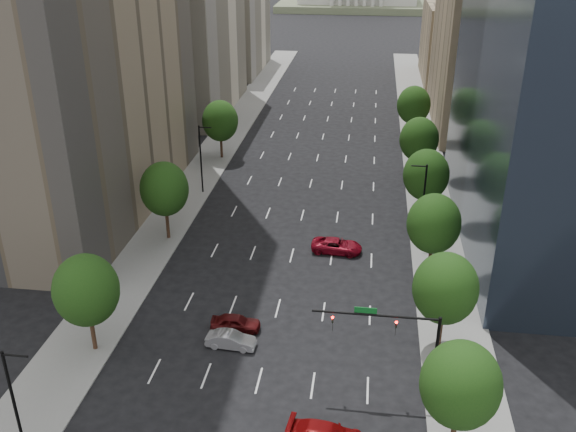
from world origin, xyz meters
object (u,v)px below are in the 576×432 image
at_px(traffic_signal, 403,336).
at_px(car_silver, 231,340).
at_px(car_red_far, 337,246).
at_px(car_maroon, 236,323).

distance_m(traffic_signal, car_silver, 14.77).
relative_size(car_silver, car_red_far, 0.78).
bearing_deg(traffic_signal, car_silver, 164.07).
relative_size(traffic_signal, car_silver, 2.20).
distance_m(car_maroon, car_silver, 2.39).
xyz_separation_m(traffic_signal, car_red_far, (-5.91, 21.41, -4.43)).
bearing_deg(traffic_signal, car_red_far, 105.42).
relative_size(traffic_signal, car_maroon, 2.13).
xyz_separation_m(traffic_signal, car_silver, (-13.53, 3.86, -4.49)).
bearing_deg(car_maroon, car_red_far, -29.91).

